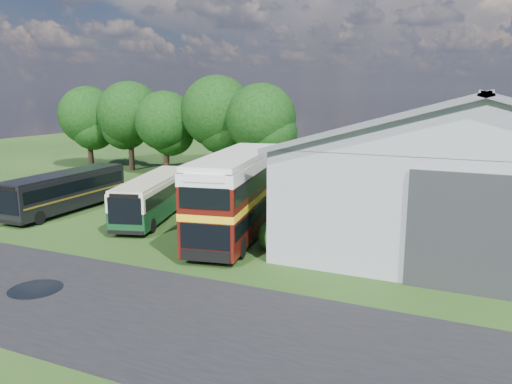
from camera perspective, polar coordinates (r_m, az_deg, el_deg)
The scene contains 15 objects.
ground at distance 24.11m, azimuth -16.11°, elevation -8.72°, with size 120.00×120.00×0.00m, color #1A3711.
asphalt_road at distance 20.17m, azimuth -15.06°, elevation -12.74°, with size 60.00×8.00×0.02m, color black.
puddle at distance 23.13m, azimuth -23.87°, elevation -10.15°, with size 2.20×2.20×0.01m, color black.
storage_shed at distance 33.28m, azimuth 24.25°, elevation 3.63°, with size 18.80×24.80×8.15m.
tree_far_left at distance 55.97m, azimuth -18.62°, elevation 8.28°, with size 6.12×6.12×8.64m.
tree_left_a at distance 53.08m, azimuth -14.26°, elevation 8.72°, with size 6.46×6.46×9.12m.
tree_left_b at distance 49.34m, azimuth -10.35°, elevation 7.97°, with size 5.78×5.78×8.16m.
tree_mid at distance 47.78m, azimuth -4.49°, elevation 9.13°, with size 6.80×6.80×9.60m.
tree_right_a at distance 44.69m, azimuth 0.59°, elevation 8.37°, with size 6.26×6.26×8.83m.
shrub_front at distance 26.18m, azimuth 2.12°, elevation -6.63°, with size 1.70×1.70×1.70m, color #194714.
shrub_mid at distance 27.96m, azimuth 3.68°, elevation -5.45°, with size 1.60×1.60×1.60m, color #194714.
shrub_back at distance 29.76m, azimuth 5.05°, elevation -4.42°, with size 1.80×1.80×1.80m, color #194714.
bus_green_single at distance 32.93m, azimuth -11.52°, elevation -0.48°, with size 4.91×10.04×2.70m.
bus_maroon_double at distance 28.08m, azimuth -2.18°, elevation -0.37°, with size 4.82×11.37×4.75m.
bus_dark_single at distance 36.47m, azimuth -20.89°, elevation 0.14°, with size 2.50×9.82×2.69m.
Camera 1 is at (14.96, -17.05, 8.16)m, focal length 35.00 mm.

